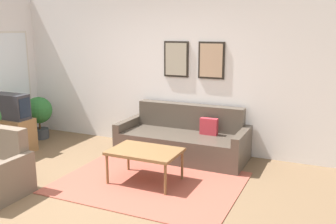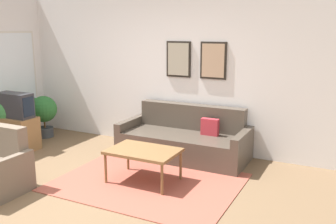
{
  "view_description": "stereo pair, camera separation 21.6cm",
  "coord_description": "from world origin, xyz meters",
  "views": [
    {
      "loc": [
        2.79,
        -3.43,
        2.05
      ],
      "look_at": [
        0.58,
        1.48,
        0.85
      ],
      "focal_mm": 40.0,
      "sensor_mm": 36.0,
      "label": 1
    },
    {
      "loc": [
        2.99,
        -3.34,
        2.05
      ],
      "look_at": [
        0.58,
        1.48,
        0.85
      ],
      "focal_mm": 40.0,
      "sensor_mm": 36.0,
      "label": 2
    }
  ],
  "objects": [
    {
      "name": "potted_plant_by_window",
      "position": [
        -2.51,
        1.81,
        0.49
      ],
      "size": [
        0.45,
        0.45,
        0.76
      ],
      "color": "beige",
      "rests_on": "ground_plane"
    },
    {
      "name": "couch",
      "position": [
        0.62,
        2.01,
        0.28
      ],
      "size": [
        2.07,
        0.9,
        0.82
      ],
      "color": "#4C4238",
      "rests_on": "ground_plane"
    },
    {
      "name": "potted_plant_tall",
      "position": [
        -2.39,
        1.13,
        0.6
      ],
      "size": [
        0.57,
        0.57,
        0.91
      ],
      "color": "beige",
      "rests_on": "ground_plane"
    },
    {
      "name": "potted_plant_small",
      "position": [
        -2.27,
        1.85,
        0.49
      ],
      "size": [
        0.5,
        0.5,
        0.8
      ],
      "color": "#383D42",
      "rests_on": "ground_plane"
    },
    {
      "name": "tv_stand",
      "position": [
        -2.14,
        1.07,
        0.29
      ],
      "size": [
        0.71,
        0.42,
        0.57
      ],
      "color": "olive",
      "rests_on": "ground_plane"
    },
    {
      "name": "wall_back",
      "position": [
        0.01,
        2.47,
        1.35
      ],
      "size": [
        8.0,
        0.09,
        2.7
      ],
      "color": "silver",
      "rests_on": "ground_plane"
    },
    {
      "name": "coffee_table",
      "position": [
        0.54,
        0.81,
        0.42
      ],
      "size": [
        0.94,
        0.64,
        0.46
      ],
      "color": "brown",
      "rests_on": "ground_plane"
    },
    {
      "name": "tv",
      "position": [
        -2.14,
        1.07,
        0.78
      ],
      "size": [
        0.66,
        0.28,
        0.42
      ],
      "color": "#2D2D33",
      "rests_on": "tv_stand"
    },
    {
      "name": "area_rug",
      "position": [
        0.61,
        0.81,
        0.01
      ],
      "size": [
        2.41,
        1.83,
        0.01
      ],
      "color": "#9E4C3D",
      "rests_on": "ground_plane"
    },
    {
      "name": "ground_plane",
      "position": [
        0.0,
        0.0,
        0.0
      ],
      "size": [
        16.0,
        16.0,
        0.0
      ],
      "primitive_type": "plane",
      "color": "brown"
    }
  ]
}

